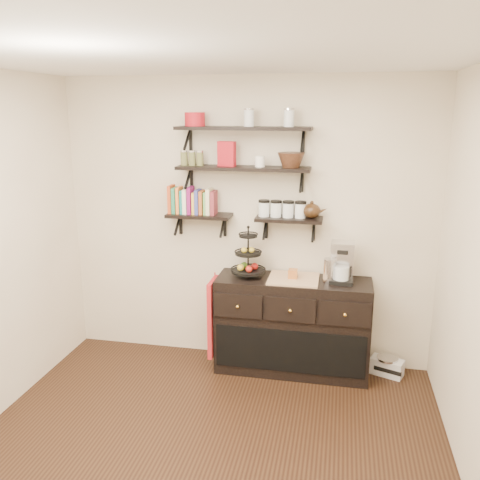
# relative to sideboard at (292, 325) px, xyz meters

# --- Properties ---
(floor) EXTENTS (3.50, 3.50, 0.00)m
(floor) POSITION_rel_sideboard_xyz_m (-0.49, -1.51, -0.45)
(floor) COLOR black
(floor) RESTS_ON ground
(ceiling) EXTENTS (3.50, 3.50, 0.02)m
(ceiling) POSITION_rel_sideboard_xyz_m (-0.49, -1.51, 2.25)
(ceiling) COLOR white
(ceiling) RESTS_ON back_wall
(back_wall) EXTENTS (3.50, 0.02, 2.70)m
(back_wall) POSITION_rel_sideboard_xyz_m (-0.49, 0.24, 0.90)
(back_wall) COLOR #EDE2C9
(back_wall) RESTS_ON ground
(shelf_top) EXTENTS (1.20, 0.27, 0.23)m
(shelf_top) POSITION_rel_sideboard_xyz_m (-0.49, 0.10, 1.78)
(shelf_top) COLOR black
(shelf_top) RESTS_ON back_wall
(shelf_mid) EXTENTS (1.20, 0.27, 0.23)m
(shelf_mid) POSITION_rel_sideboard_xyz_m (-0.49, 0.10, 1.43)
(shelf_mid) COLOR black
(shelf_mid) RESTS_ON back_wall
(shelf_low_left) EXTENTS (0.60, 0.25, 0.23)m
(shelf_low_left) POSITION_rel_sideboard_xyz_m (-0.91, 0.12, 0.98)
(shelf_low_left) COLOR black
(shelf_low_left) RESTS_ON back_wall
(shelf_low_right) EXTENTS (0.60, 0.25, 0.23)m
(shelf_low_right) POSITION_rel_sideboard_xyz_m (-0.07, 0.12, 0.98)
(shelf_low_right) COLOR black
(shelf_low_right) RESTS_ON back_wall
(cookbooks) EXTENTS (0.43, 0.15, 0.26)m
(cookbooks) POSITION_rel_sideboard_xyz_m (-0.96, 0.12, 1.11)
(cookbooks) COLOR #C0461E
(cookbooks) RESTS_ON shelf_low_left
(glass_canisters) EXTENTS (0.43, 0.10, 0.13)m
(glass_canisters) POSITION_rel_sideboard_xyz_m (-0.13, 0.12, 1.06)
(glass_canisters) COLOR silver
(glass_canisters) RESTS_ON shelf_low_right
(sideboard) EXTENTS (1.40, 0.50, 0.92)m
(sideboard) POSITION_rel_sideboard_xyz_m (0.00, 0.00, 0.00)
(sideboard) COLOR black
(sideboard) RESTS_ON floor
(fruit_stand) EXTENTS (0.31, 0.31, 0.46)m
(fruit_stand) POSITION_rel_sideboard_xyz_m (-0.42, 0.00, 0.61)
(fruit_stand) COLOR black
(fruit_stand) RESTS_ON sideboard
(candle) EXTENTS (0.08, 0.08, 0.08)m
(candle) POSITION_rel_sideboard_xyz_m (-0.01, 0.00, 0.50)
(candle) COLOR #AA5D27
(candle) RESTS_ON sideboard
(coffee_maker) EXTENTS (0.21, 0.20, 0.37)m
(coffee_maker) POSITION_rel_sideboard_xyz_m (0.42, 0.03, 0.63)
(coffee_maker) COLOR black
(coffee_maker) RESTS_ON sideboard
(thermal_carafe) EXTENTS (0.11, 0.11, 0.22)m
(thermal_carafe) POSITION_rel_sideboard_xyz_m (0.32, -0.02, 0.56)
(thermal_carafe) COLOR silver
(thermal_carafe) RESTS_ON sideboard
(apron) EXTENTS (0.04, 0.31, 0.73)m
(apron) POSITION_rel_sideboard_xyz_m (-0.73, -0.10, 0.07)
(apron) COLOR #B4132F
(apron) RESTS_ON sideboard
(radio) EXTENTS (0.32, 0.25, 0.18)m
(radio) POSITION_rel_sideboard_xyz_m (0.88, 0.08, -0.37)
(radio) COLOR silver
(radio) RESTS_ON floor
(recipe_box) EXTENTS (0.17, 0.09, 0.22)m
(recipe_box) POSITION_rel_sideboard_xyz_m (-0.64, 0.10, 1.56)
(recipe_box) COLOR #A8131D
(recipe_box) RESTS_ON shelf_mid
(walnut_bowl) EXTENTS (0.24, 0.24, 0.13)m
(walnut_bowl) POSITION_rel_sideboard_xyz_m (-0.06, 0.10, 1.51)
(walnut_bowl) COLOR black
(walnut_bowl) RESTS_ON shelf_mid
(ramekins) EXTENTS (0.09, 0.09, 0.10)m
(ramekins) POSITION_rel_sideboard_xyz_m (-0.34, 0.10, 1.50)
(ramekins) COLOR white
(ramekins) RESTS_ON shelf_mid
(teapot) EXTENTS (0.21, 0.16, 0.16)m
(teapot) POSITION_rel_sideboard_xyz_m (0.13, 0.12, 1.08)
(teapot) COLOR black
(teapot) RESTS_ON shelf_low_right
(red_pot) EXTENTS (0.18, 0.18, 0.12)m
(red_pot) POSITION_rel_sideboard_xyz_m (-0.93, 0.10, 1.86)
(red_pot) COLOR #A8131D
(red_pot) RESTS_ON shelf_top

